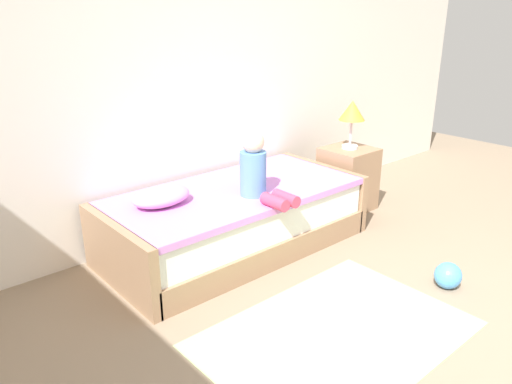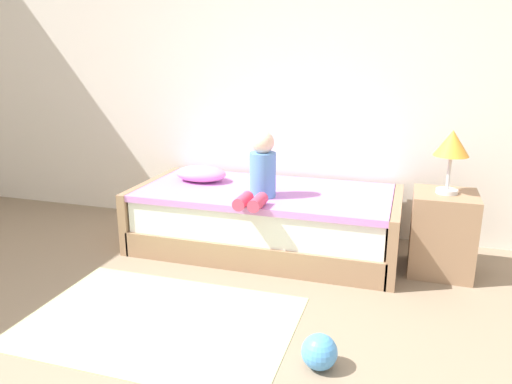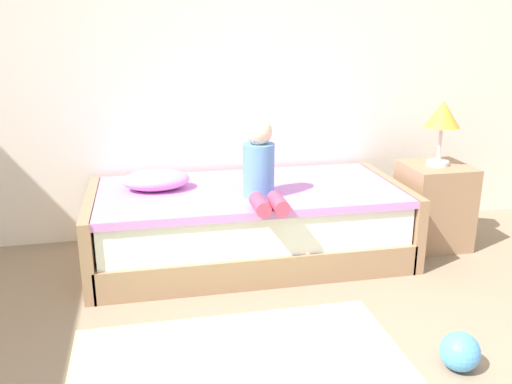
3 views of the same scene
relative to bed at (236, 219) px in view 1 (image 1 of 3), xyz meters
The scene contains 9 objects.
ground_plane 2.03m from the bed, 81.96° to the right, with size 9.20×9.20×0.00m, color gray.
wall_rear 1.37m from the bed, 64.79° to the left, with size 7.20×0.10×2.90m, color silver.
bed is the anchor object (origin of this frame).
nightstand 1.35m from the bed, ahead, with size 0.44×0.44×0.60m, color #997556.
table_lamp 1.52m from the bed, ahead, with size 0.24×0.24×0.45m.
child_figure 0.51m from the bed, 82.29° to the right, with size 0.20×0.51×0.50m.
pillow 0.69m from the bed, behind, with size 0.44×0.30×0.13m, color #EA8CC6.
toy_ball 1.63m from the bed, 63.76° to the right, with size 0.19×0.19×0.19m, color #4C99E5.
area_rug 1.35m from the bed, 102.04° to the right, with size 1.60×1.10×0.01m, color #B2D189.
Camera 1 is at (-2.55, -0.86, 1.84)m, focal length 34.76 mm.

